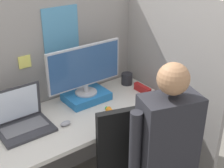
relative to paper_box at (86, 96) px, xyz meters
name	(u,v)px	position (x,y,z in m)	size (l,w,h in m)	color
cubicle_panel_back	(51,95)	(-0.21, 0.19, 0.00)	(2.01, 0.05, 1.56)	gray
cubicle_panel_right	(158,87)	(0.57, -0.21, -0.01)	(0.04, 1.26, 1.56)	gray
desk	(74,138)	(-0.21, -0.15, -0.22)	(1.51, 0.63, 0.76)	beige
paper_box	(86,96)	(0.00, 0.00, 0.00)	(0.33, 0.24, 0.06)	#236BAD
monitor	(85,68)	(0.00, 0.00, 0.24)	(0.62, 0.17, 0.38)	#B2B2B7
laptop	(23,121)	(-0.55, -0.08, 0.02)	(0.34, 0.26, 0.28)	#2D2D33
mouse	(66,123)	(-0.30, -0.22, -0.01)	(0.08, 0.04, 0.03)	gray
stapler	(142,89)	(0.43, -0.17, 0.00)	(0.04, 0.17, 0.06)	#A31919
carrot_toy	(113,112)	(0.03, -0.31, -0.01)	(0.05, 0.14, 0.05)	orange
person	(174,153)	(0.05, -0.86, -0.03)	(0.46, 0.46, 1.32)	brown
coffee_mug	(127,79)	(0.43, 0.03, 0.02)	(0.09, 0.09, 0.10)	#232328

